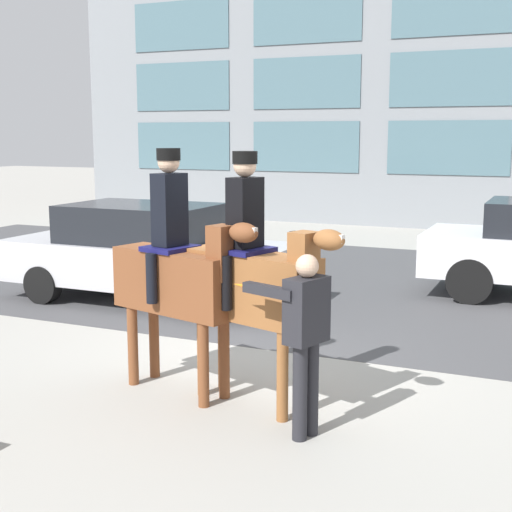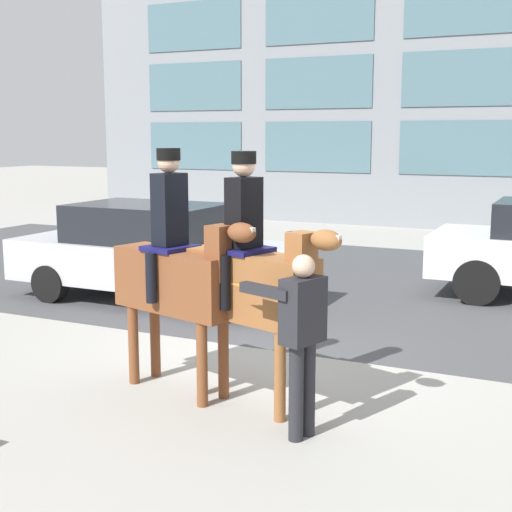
# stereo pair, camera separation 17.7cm
# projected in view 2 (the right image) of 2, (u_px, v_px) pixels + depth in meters

# --- Properties ---
(ground_plane) EXTENTS (80.00, 80.00, 0.00)m
(ground_plane) POSITION_uv_depth(u_px,v_px,m) (265.00, 363.00, 8.33)
(ground_plane) COLOR #9E9B93
(road_surface) EXTENTS (23.63, 8.50, 0.01)m
(road_surface) POSITION_uv_depth(u_px,v_px,m) (376.00, 286.00, 12.57)
(road_surface) COLOR #444447
(road_surface) RESTS_ON ground_plane
(mounted_horse_lead) EXTENTS (1.82, 0.79, 2.51)m
(mounted_horse_lead) POSITION_uv_depth(u_px,v_px,m) (178.00, 273.00, 7.24)
(mounted_horse_lead) COLOR brown
(mounted_horse_lead) RESTS_ON ground_plane
(mounted_horse_companion) EXTENTS (1.83, 0.84, 2.49)m
(mounted_horse_companion) POSITION_uv_depth(u_px,v_px,m) (252.00, 279.00, 6.89)
(mounted_horse_companion) COLOR brown
(mounted_horse_companion) RESTS_ON ground_plane
(pedestrian_bystander) EXTENTS (0.91, 0.45, 1.64)m
(pedestrian_bystander) POSITION_uv_depth(u_px,v_px,m) (301.00, 331.00, 6.15)
(pedestrian_bystander) COLOR #232328
(pedestrian_bystander) RESTS_ON ground_plane
(street_car_near_lane) EXTENTS (4.65, 1.87, 1.55)m
(street_car_near_lane) POSITION_uv_depth(u_px,v_px,m) (153.00, 252.00, 11.41)
(street_car_near_lane) COLOR #B7B7BC
(street_car_near_lane) RESTS_ON ground_plane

